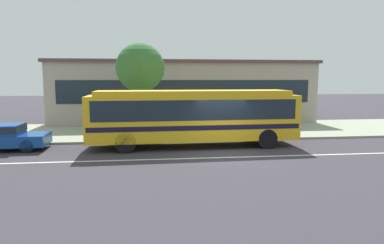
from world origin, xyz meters
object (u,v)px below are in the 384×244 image
(pedestrian_standing_by_tree, at_px, (139,119))
(bus_stop_sign, at_px, (271,109))
(pedestrian_waiting_near_sign, at_px, (109,122))
(pedestrian_walking_along_curb, at_px, (109,120))
(street_tree_near_stop, at_px, (140,68))
(transit_bus, at_px, (194,114))

(pedestrian_standing_by_tree, bearing_deg, bus_stop_sign, -8.30)
(pedestrian_standing_by_tree, bearing_deg, pedestrian_waiting_near_sign, -155.16)
(pedestrian_walking_along_curb, bearing_deg, street_tree_near_stop, 32.04)
(bus_stop_sign, relative_size, street_tree_near_stop, 0.46)
(transit_bus, height_order, pedestrian_walking_along_curb, transit_bus)
(transit_bus, xyz_separation_m, pedestrian_standing_by_tree, (-2.89, 3.12, -0.60))
(transit_bus, bearing_deg, street_tree_near_stop, 124.27)
(pedestrian_waiting_near_sign, distance_m, street_tree_near_stop, 3.98)
(transit_bus, height_order, pedestrian_waiting_near_sign, transit_bus)
(pedestrian_waiting_near_sign, height_order, bus_stop_sign, bus_stop_sign)
(transit_bus, relative_size, street_tree_near_stop, 1.93)
(pedestrian_waiting_near_sign, relative_size, pedestrian_walking_along_curb, 0.97)
(pedestrian_walking_along_curb, xyz_separation_m, pedestrian_standing_by_tree, (1.78, 0.16, -0.01))
(pedestrian_walking_along_curb, xyz_separation_m, street_tree_near_stop, (1.86, 1.16, 3.06))
(street_tree_near_stop, bearing_deg, pedestrian_standing_by_tree, -94.50)
(bus_stop_sign, distance_m, street_tree_near_stop, 8.34)
(pedestrian_waiting_near_sign, distance_m, bus_stop_sign, 9.50)
(transit_bus, bearing_deg, pedestrian_waiting_near_sign, 153.00)
(transit_bus, bearing_deg, bus_stop_sign, 22.08)
(bus_stop_sign, bearing_deg, pedestrian_standing_by_tree, 171.70)
(pedestrian_waiting_near_sign, bearing_deg, street_tree_near_stop, 45.21)
(pedestrian_waiting_near_sign, xyz_separation_m, street_tree_near_stop, (1.77, 1.79, 3.09))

